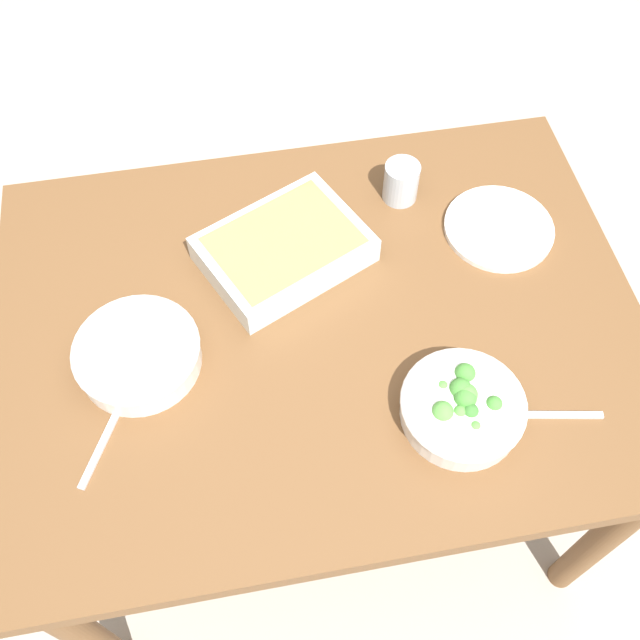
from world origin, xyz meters
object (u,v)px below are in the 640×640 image
at_px(stew_bowl, 138,354).
at_px(side_plate, 499,228).
at_px(baking_dish, 284,248).
at_px(spoon_by_stew, 110,427).
at_px(broccoli_bowl, 462,407).
at_px(spoon_by_broccoli, 537,415).
at_px(drink_cup, 401,183).

relative_size(stew_bowl, side_plate, 1.02).
distance_m(baking_dish, spoon_by_stew, 0.46).
relative_size(stew_bowl, baking_dish, 0.61).
height_order(broccoli_bowl, spoon_by_stew, broccoli_bowl).
relative_size(baking_dish, spoon_by_broccoli, 2.08).
relative_size(broccoli_bowl, baking_dish, 0.58).
bearing_deg(baking_dish, drink_cup, 24.86).
bearing_deg(baking_dish, stew_bowl, -147.18).
height_order(baking_dish, spoon_by_stew, baking_dish).
bearing_deg(drink_cup, broccoli_bowl, -91.80).
bearing_deg(spoon_by_stew, stew_bowl, 64.01).
xyz_separation_m(broccoli_bowl, baking_dish, (-0.24, 0.38, 0.00)).
relative_size(stew_bowl, drink_cup, 2.64).
distance_m(broccoli_bowl, spoon_by_broccoli, 0.14).
bearing_deg(drink_cup, spoon_by_stew, -144.99).
height_order(stew_bowl, broccoli_bowl, broccoli_bowl).
relative_size(spoon_by_stew, spoon_by_broccoli, 0.94).
bearing_deg(spoon_by_stew, broccoli_bowl, -7.84).
relative_size(drink_cup, spoon_by_broccoli, 0.48).
xyz_separation_m(side_plate, spoon_by_stew, (-0.78, -0.30, -0.00)).
height_order(stew_bowl, drink_cup, drink_cup).
bearing_deg(spoon_by_broccoli, spoon_by_stew, 171.59).
distance_m(stew_bowl, spoon_by_broccoli, 0.70).
distance_m(side_plate, spoon_by_stew, 0.84).
xyz_separation_m(broccoli_bowl, drink_cup, (0.02, 0.51, 0.01)).
bearing_deg(stew_bowl, spoon_by_broccoli, -18.72).
distance_m(drink_cup, spoon_by_broccoli, 0.54).
bearing_deg(side_plate, drink_cup, 144.79).
height_order(stew_bowl, side_plate, stew_bowl).
height_order(broccoli_bowl, baking_dish, broccoli_bowl).
bearing_deg(spoon_by_broccoli, side_plate, 81.38).
bearing_deg(drink_cup, baking_dish, -155.14).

